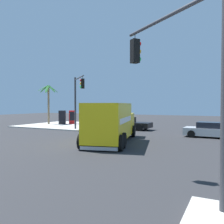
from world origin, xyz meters
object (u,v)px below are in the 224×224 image
object	(u,v)px
pickup_black	(128,123)
sedan_silver	(211,130)
traffic_light_primary	(78,95)
traffic_light_secondary	(182,65)
palm_tree_far	(49,97)
delivery_truck	(111,122)
vending_machine_red	(62,117)
vending_machine_blue	(73,117)

from	to	relation	value
pickup_black	sedan_silver	distance (m)	9.42
traffic_light_primary	pickup_black	xyz separation A→B (m)	(4.03, -3.98, -3.12)
traffic_light_secondary	palm_tree_far	bearing A→B (deg)	49.66
delivery_truck	traffic_light_secondary	size ratio (longest dim) A/B	1.43
pickup_black	palm_tree_far	xyz separation A→B (m)	(0.57, 11.99, 3.12)
delivery_truck	palm_tree_far	bearing A→B (deg)	56.26
vending_machine_red	sedan_silver	bearing A→B (deg)	-102.71
pickup_black	palm_tree_far	bearing A→B (deg)	87.29
traffic_light_secondary	vending_machine_red	size ratio (longest dim) A/B	3.13
pickup_black	vending_machine_red	bearing A→B (deg)	82.06
delivery_truck	traffic_light_primary	distance (m)	8.68
traffic_light_secondary	sedan_silver	distance (m)	14.95
delivery_truck	vending_machine_red	xyz separation A→B (m)	(10.63, 12.96, -0.44)
pickup_black	vending_machine_blue	world-z (taller)	vending_machine_blue
vending_machine_red	pickup_black	bearing A→B (deg)	-97.94
pickup_black	palm_tree_far	size ratio (longest dim) A/B	0.97
pickup_black	vending_machine_blue	xyz separation A→B (m)	(2.37, 9.30, 0.34)
sedan_silver	delivery_truck	bearing A→B (deg)	134.64
sedan_silver	vending_machine_red	distance (m)	19.80
delivery_truck	traffic_light_secondary	distance (m)	10.91
pickup_black	traffic_light_primary	bearing A→B (deg)	135.39
traffic_light_primary	sedan_silver	xyz separation A→B (m)	(1.12, -12.93, -3.22)
delivery_truck	vending_machine_blue	size ratio (longest dim) A/B	4.48
delivery_truck	pickup_black	world-z (taller)	delivery_truck
vending_machine_red	palm_tree_far	size ratio (longest dim) A/B	0.34
traffic_light_secondary	pickup_black	bearing A→B (deg)	27.91
palm_tree_far	vending_machine_red	bearing A→B (deg)	-61.83
delivery_truck	traffic_light_primary	bearing A→B (deg)	51.95
sedan_silver	palm_tree_far	size ratio (longest dim) A/B	0.81
traffic_light_secondary	sedan_silver	bearing A→B (deg)	1.18
sedan_silver	vending_machine_red	world-z (taller)	vending_machine_red
sedan_silver	vending_machine_blue	distance (m)	19.01
vending_machine_red	delivery_truck	bearing A→B (deg)	-129.35
delivery_truck	vending_machine_red	world-z (taller)	delivery_truck
pickup_black	sedan_silver	size ratio (longest dim) A/B	1.19
delivery_truck	sedan_silver	xyz separation A→B (m)	(6.27, -6.35, -0.88)
delivery_truck	vending_machine_red	distance (m)	16.76
palm_tree_far	vending_machine_blue	bearing A→B (deg)	-56.13
delivery_truck	sedan_silver	size ratio (longest dim) A/B	1.90
traffic_light_primary	vending_machine_blue	world-z (taller)	traffic_light_primary
traffic_light_primary	palm_tree_far	bearing A→B (deg)	60.16
traffic_light_secondary	vending_machine_blue	bearing A→B (deg)	43.07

